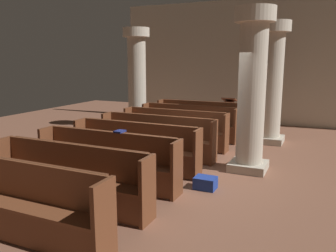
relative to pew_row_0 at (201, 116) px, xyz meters
The scene contains 16 objects.
ground_plane 3.85m from the pew_row_0, 74.25° to the right, with size 19.20×19.20×0.00m, color brown.
back_wall 3.14m from the pew_row_0, 66.81° to the left, with size 10.00×0.16×4.50m, color beige.
pew_row_0 is the anchor object (origin of this frame).
pew_row_1 1.07m from the pew_row_0, 90.00° to the right, with size 2.94×0.46×1.01m.
pew_row_2 2.14m from the pew_row_0, 90.00° to the right, with size 2.94×0.47×1.01m.
pew_row_3 3.22m from the pew_row_0, 90.00° to the right, with size 2.94×0.46×1.01m.
pew_row_4 4.29m from the pew_row_0, 90.00° to the right, with size 2.94×0.46×1.01m.
pew_row_5 5.36m from the pew_row_0, 90.00° to the right, with size 2.94×0.47×1.01m.
pew_row_6 6.43m from the pew_row_0, 90.00° to the right, with size 2.94×0.46×1.01m.
pew_row_7 7.50m from the pew_row_0, 90.00° to the right, with size 2.94×0.46×1.01m.
pillar_aisle_side 2.64m from the pew_row_0, 13.53° to the right, with size 0.89×0.89×3.39m.
pillar_far_side 2.55m from the pew_row_0, behind, with size 0.89×0.89×3.39m.
pillar_aisle_rear 4.23m from the pew_row_0, 55.97° to the right, with size 0.83×0.83×3.39m.
lectern 1.19m from the pew_row_0, 54.78° to the left, with size 0.48×0.45×1.08m.
hymn_book 5.20m from the pew_row_0, 88.07° to the right, with size 0.17×0.21×0.03m, color navy.
kneeler_box_blue 5.12m from the pew_row_0, 69.76° to the right, with size 0.39×0.31×0.22m, color navy.
Camera 1 is at (2.62, -6.93, 2.36)m, focal length 36.85 mm.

